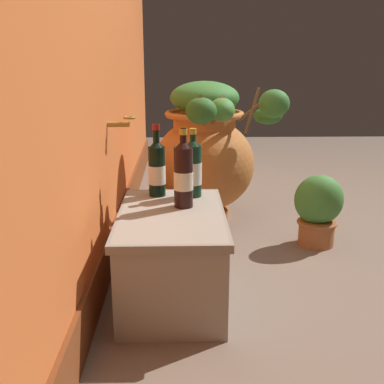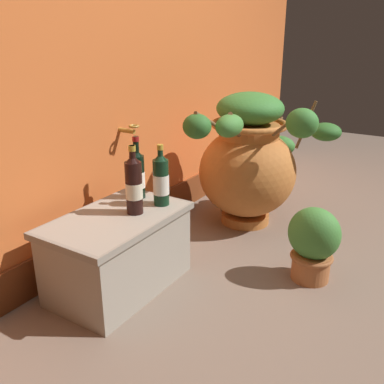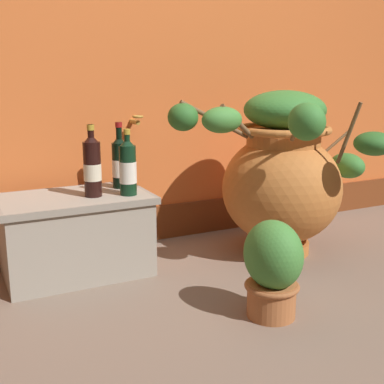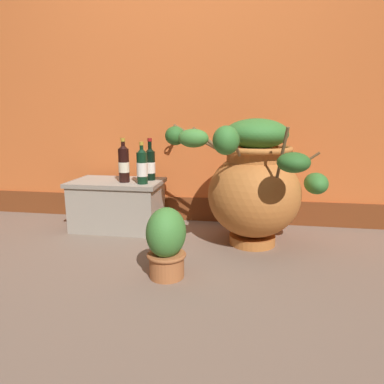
{
  "view_description": "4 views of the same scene",
  "coord_description": "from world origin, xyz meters",
  "views": [
    {
      "loc": [
        -2.2,
        0.77,
        0.94
      ],
      "look_at": [
        0.11,
        0.72,
        0.27
      ],
      "focal_mm": 43.72,
      "sensor_mm": 36.0,
      "label": 1
    },
    {
      "loc": [
        -1.8,
        -0.42,
        1.14
      ],
      "look_at": [
        0.01,
        0.72,
        0.34
      ],
      "focal_mm": 40.21,
      "sensor_mm": 36.0,
      "label": 2
    },
    {
      "loc": [
        -0.99,
        -1.35,
        0.89
      ],
      "look_at": [
        0.1,
        0.82,
        0.32
      ],
      "focal_mm": 47.03,
      "sensor_mm": 36.0,
      "label": 3
    },
    {
      "loc": [
        0.45,
        -1.55,
        0.81
      ],
      "look_at": [
        0.08,
        0.72,
        0.32
      ],
      "focal_mm": 31.95,
      "sensor_mm": 36.0,
      "label": 4
    }
  ],
  "objects": [
    {
      "name": "ground_plane",
      "position": [
        0.0,
        0.0,
        0.0
      ],
      "size": [
        7.0,
        7.0,
        0.0
      ],
      "primitive_type": "plane",
      "color": "#7A6656"
    },
    {
      "name": "terracotta_urn",
      "position": [
        0.5,
        0.62,
        0.41
      ],
      "size": [
        1.03,
        0.79,
        0.81
      ],
      "color": "#C17033",
      "rests_on": "ground_plane"
    },
    {
      "name": "wine_bottle_right",
      "position": [
        -0.25,
        0.88,
        0.49
      ],
      "size": [
        0.07,
        0.07,
        0.31
      ],
      "color": "black",
      "rests_on": "stone_ledge"
    },
    {
      "name": "wine_bottle_left",
      "position": [
        -0.27,
        0.72,
        0.49
      ],
      "size": [
        0.08,
        0.08,
        0.29
      ],
      "color": "black",
      "rests_on": "stone_ledge"
    },
    {
      "name": "stone_ledge",
      "position": [
        -0.49,
        0.81,
        0.2
      ],
      "size": [
        0.66,
        0.41,
        0.36
      ],
      "color": "#9E9384",
      "rests_on": "ground_plane"
    },
    {
      "name": "potted_shrub",
      "position": [
        0.06,
        0.07,
        0.2
      ],
      "size": [
        0.21,
        0.25,
        0.37
      ],
      "color": "#B26638",
      "rests_on": "ground_plane"
    },
    {
      "name": "wine_bottle_middle",
      "position": [
        -0.42,
        0.76,
        0.5
      ],
      "size": [
        0.08,
        0.08,
        0.31
      ],
      "color": "black",
      "rests_on": "stone_ledge"
    }
  ]
}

